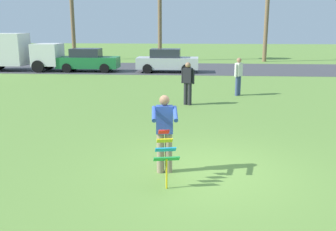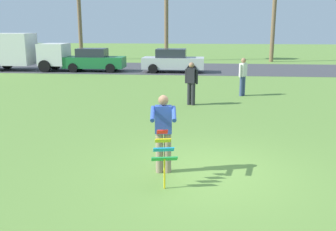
{
  "view_description": "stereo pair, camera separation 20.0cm",
  "coord_description": "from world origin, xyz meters",
  "px_view_note": "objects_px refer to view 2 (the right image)",
  "views": [
    {
      "loc": [
        -0.27,
        -7.92,
        3.16
      ],
      "look_at": [
        -0.96,
        0.92,
        1.05
      ],
      "focal_mm": 40.52,
      "sensor_mm": 36.0,
      "label": 1
    },
    {
      "loc": [
        -0.07,
        -7.9,
        3.16
      ],
      "look_at": [
        -0.96,
        0.92,
        1.05
      ],
      "focal_mm": 40.52,
      "sensor_mm": 36.0,
      "label": 2
    }
  ],
  "objects_px": {
    "parked_car_green": "(94,60)",
    "person_walker_near": "(191,82)",
    "person_kite_flyer": "(163,131)",
    "parked_truck_white_box": "(15,51)",
    "parked_car_silver": "(173,61)",
    "person_walker_far": "(243,76)",
    "kite_held": "(164,151)"
  },
  "relations": [
    {
      "from": "parked_car_green",
      "to": "parked_car_silver",
      "type": "bearing_deg",
      "value": 0.0
    },
    {
      "from": "parked_car_green",
      "to": "person_walker_near",
      "type": "relative_size",
      "value": 2.44
    },
    {
      "from": "person_walker_far",
      "to": "person_walker_near",
      "type": "bearing_deg",
      "value": -134.25
    },
    {
      "from": "parked_car_green",
      "to": "parked_car_silver",
      "type": "distance_m",
      "value": 5.55
    },
    {
      "from": "parked_truck_white_box",
      "to": "person_walker_far",
      "type": "xyz_separation_m",
      "value": [
        15.26,
        -8.59,
        -0.48
      ]
    },
    {
      "from": "person_walker_near",
      "to": "person_kite_flyer",
      "type": "bearing_deg",
      "value": -92.41
    },
    {
      "from": "kite_held",
      "to": "person_walker_near",
      "type": "bearing_deg",
      "value": 88.37
    },
    {
      "from": "kite_held",
      "to": "parked_car_green",
      "type": "distance_m",
      "value": 20.21
    },
    {
      "from": "parked_truck_white_box",
      "to": "parked_car_green",
      "type": "relative_size",
      "value": 1.59
    },
    {
      "from": "kite_held",
      "to": "parked_car_silver",
      "type": "height_order",
      "value": "parked_car_silver"
    },
    {
      "from": "parked_car_green",
      "to": "person_walker_near",
      "type": "bearing_deg",
      "value": -56.38
    },
    {
      "from": "person_walker_far",
      "to": "person_kite_flyer",
      "type": "bearing_deg",
      "value": -104.86
    },
    {
      "from": "kite_held",
      "to": "person_walker_near",
      "type": "relative_size",
      "value": 0.63
    },
    {
      "from": "kite_held",
      "to": "parked_truck_white_box",
      "type": "height_order",
      "value": "parked_truck_white_box"
    },
    {
      "from": "parked_car_green",
      "to": "parked_car_silver",
      "type": "relative_size",
      "value": 1.01
    },
    {
      "from": "parked_truck_white_box",
      "to": "person_walker_near",
      "type": "distance_m",
      "value": 16.98
    },
    {
      "from": "parked_car_silver",
      "to": "parked_car_green",
      "type": "bearing_deg",
      "value": -180.0
    },
    {
      "from": "kite_held",
      "to": "parked_car_silver",
      "type": "bearing_deg",
      "value": 94.46
    },
    {
      "from": "kite_held",
      "to": "person_walker_far",
      "type": "xyz_separation_m",
      "value": [
        2.49,
        10.35,
        0.21
      ]
    },
    {
      "from": "parked_car_silver",
      "to": "person_walker_far",
      "type": "bearing_deg",
      "value": -65.23
    },
    {
      "from": "kite_held",
      "to": "person_walker_near",
      "type": "xyz_separation_m",
      "value": [
        0.23,
        8.03,
        0.21
      ]
    },
    {
      "from": "person_kite_flyer",
      "to": "parked_truck_white_box",
      "type": "xyz_separation_m",
      "value": [
        -12.69,
        18.27,
        0.46
      ]
    },
    {
      "from": "parked_truck_white_box",
      "to": "parked_car_silver",
      "type": "xyz_separation_m",
      "value": [
        11.3,
        -0.0,
        -0.64
      ]
    },
    {
      "from": "kite_held",
      "to": "parked_car_green",
      "type": "bearing_deg",
      "value": 110.35
    },
    {
      "from": "parked_car_green",
      "to": "parked_truck_white_box",
      "type": "bearing_deg",
      "value": 179.99
    },
    {
      "from": "kite_held",
      "to": "parked_car_green",
      "type": "xyz_separation_m",
      "value": [
        -7.03,
        18.94,
        0.05
      ]
    },
    {
      "from": "parked_car_silver",
      "to": "person_walker_near",
      "type": "xyz_separation_m",
      "value": [
        1.71,
        -10.91,
        0.16
      ]
    },
    {
      "from": "kite_held",
      "to": "parked_truck_white_box",
      "type": "relative_size",
      "value": 0.16
    },
    {
      "from": "kite_held",
      "to": "parked_car_silver",
      "type": "relative_size",
      "value": 0.26
    },
    {
      "from": "person_kite_flyer",
      "to": "person_walker_far",
      "type": "distance_m",
      "value": 10.01
    },
    {
      "from": "parked_truck_white_box",
      "to": "person_kite_flyer",
      "type": "bearing_deg",
      "value": -55.21
    },
    {
      "from": "person_kite_flyer",
      "to": "parked_car_green",
      "type": "xyz_separation_m",
      "value": [
        -6.95,
        18.27,
        -0.18
      ]
    }
  ]
}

